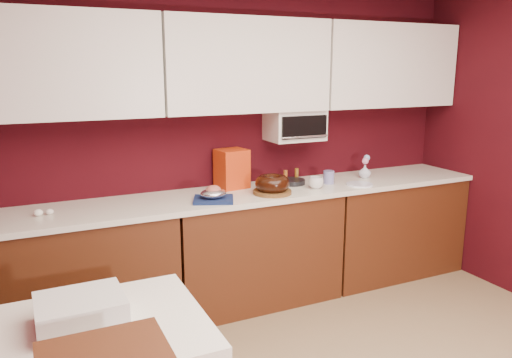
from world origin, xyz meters
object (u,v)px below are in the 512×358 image
at_px(pandoro_box, 232,169).
at_px(newspaper_stack, 81,311).
at_px(toaster_oven, 295,125).
at_px(bundt_cake, 272,183).
at_px(blue_jar, 329,177).
at_px(flower_vase, 365,171).
at_px(foil_ham_nest, 213,193).
at_px(coffee_mug, 316,182).

bearing_deg(pandoro_box, newspaper_stack, -139.72).
height_order(toaster_oven, bundt_cake, toaster_oven).
relative_size(blue_jar, newspaper_stack, 0.29).
height_order(bundt_cake, flower_vase, bundt_cake).
distance_m(foil_ham_nest, pandoro_box, 0.44).
relative_size(foil_ham_nest, flower_vase, 1.50).
relative_size(bundt_cake, pandoro_box, 0.85).
bearing_deg(flower_vase, toaster_oven, 167.99).
relative_size(pandoro_box, coffee_mug, 2.78).
distance_m(foil_ham_nest, newspaper_stack, 1.57).
bearing_deg(foil_ham_nest, bundt_cake, 0.95).
xyz_separation_m(foil_ham_nest, coffee_mug, (0.87, 0.01, 0.00)).
xyz_separation_m(toaster_oven, blue_jar, (0.23, -0.19, -0.42)).
distance_m(foil_ham_nest, flower_vase, 1.47).
bearing_deg(blue_jar, toaster_oven, 140.56).
bearing_deg(foil_ham_nest, toaster_oven, 20.02).
height_order(pandoro_box, newspaper_stack, pandoro_box).
relative_size(toaster_oven, pandoro_box, 1.46).
bearing_deg(foil_ham_nest, newspaper_stack, -131.84).
xyz_separation_m(pandoro_box, newspaper_stack, (-1.32, -1.49, -0.24)).
distance_m(flower_vase, newspaper_stack, 2.84).
bearing_deg(bundt_cake, blue_jar, 10.63).
distance_m(toaster_oven, coffee_mug, 0.51).
relative_size(blue_jar, flower_vase, 0.84).
distance_m(coffee_mug, flower_vase, 0.61).
relative_size(coffee_mug, blue_jar, 1.04).
relative_size(bundt_cake, foil_ham_nest, 1.38).
xyz_separation_m(foil_ham_nest, newspaper_stack, (-1.04, -1.16, -0.14)).
bearing_deg(foil_ham_nest, flower_vase, 6.56).
relative_size(foil_ham_nest, coffee_mug, 1.73).
height_order(foil_ham_nest, pandoro_box, pandoro_box).
distance_m(pandoro_box, blue_jar, 0.81).
bearing_deg(blue_jar, bundt_cake, -169.37).
height_order(toaster_oven, pandoro_box, toaster_oven).
height_order(coffee_mug, newspaper_stack, coffee_mug).
xyz_separation_m(toaster_oven, coffee_mug, (0.04, -0.29, -0.42)).
height_order(foil_ham_nest, coffee_mug, coffee_mug).
xyz_separation_m(bundt_cake, blue_jar, (0.58, 0.11, -0.03)).
height_order(toaster_oven, foil_ham_nest, toaster_oven).
relative_size(pandoro_box, blue_jar, 2.89).
bearing_deg(newspaper_stack, bundt_cake, 37.63).
relative_size(flower_vase, newspaper_stack, 0.35).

